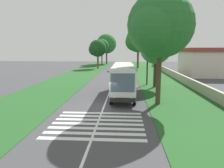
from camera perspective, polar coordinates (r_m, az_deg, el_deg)
The scene contains 19 objects.
ground at distance 20.30m, azimuth -2.22°, elevation -6.18°, with size 160.00×160.00×0.00m, color #424244.
grass_verge_left at distance 36.35m, azimuth -12.73°, elevation 0.53°, with size 120.00×8.00×0.04m, color #235623.
grass_verge_right at distance 35.42m, azimuth 13.65°, elevation 0.27°, with size 120.00×8.00×0.04m, color #235623.
centre_line at distance 34.94m, azimuth 0.28°, elevation 0.38°, with size 110.00×0.16×0.01m, color silver.
coach_bus at distance 24.50m, azimuth 3.10°, elevation 1.62°, with size 11.16×2.62×3.73m.
zebra_crossing at distance 15.77m, azimuth -4.02°, elevation -10.79°, with size 5.85×6.80×0.01m.
trailing_car_0 at distance 40.80m, azimuth 3.51°, elevation 2.59°, with size 4.30×1.78×1.43m.
trailing_car_1 at distance 50.35m, azimuth 3.15°, elevation 3.86°, with size 4.30×1.78×1.43m.
trailing_car_2 at distance 58.32m, azimuth 3.35°, elevation 4.60°, with size 4.30×1.78×1.43m.
trailing_car_3 at distance 68.11m, azimuth 3.55°, elevation 5.27°, with size 4.30×1.78×1.43m.
roadside_tree_left_0 at distance 73.46m, azimuth -2.90°, elevation 10.20°, with size 5.59×4.82×9.10m.
roadside_tree_left_1 at distance 61.31m, azimuth -4.06°, elevation 9.56°, with size 5.81×4.95×8.31m.
roadside_tree_left_2 at distance 81.61m, azimuth -1.65°, elevation 10.77°, with size 9.13×7.49×11.45m.
roadside_tree_right_0 at distance 30.80m, azimuth 11.64°, elevation 9.37°, with size 5.19×4.51×7.89m.
roadside_tree_right_1 at distance 21.24m, azimuth 12.55°, elevation 14.86°, with size 7.79×6.32×10.87m.
roadside_tree_right_2 at distance 63.14m, azimuth 6.94°, elevation 11.58°, with size 9.35×7.39×11.84m.
utility_pole at distance 32.80m, azimuth 9.64°, elevation 6.98°, with size 0.24×1.40×7.97m.
roadside_wall at distance 40.88m, azimuth 17.18°, elevation 2.18°, with size 70.00×0.40×1.22m, color #B2A893.
roadside_building at distance 48.92m, azimuth 24.47°, elevation 5.58°, with size 11.34×10.12×5.83m.
Camera 1 is at (-19.46, -2.02, 5.41)m, focal length 33.54 mm.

